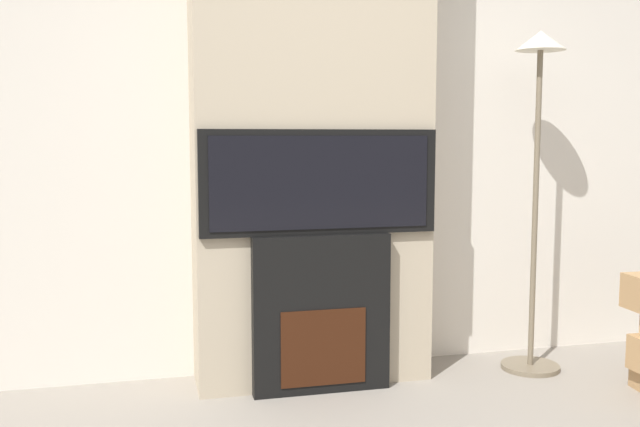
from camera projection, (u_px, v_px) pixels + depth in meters
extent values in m
cube|color=silver|center=(302.00, 120.00, 3.80)|extent=(6.00, 0.06, 2.70)
cube|color=tan|center=(311.00, 119.00, 3.60)|extent=(1.20, 0.36, 2.70)
cube|color=black|center=(320.00, 313.00, 3.53)|extent=(0.69, 0.14, 0.79)
cube|color=#33160A|center=(324.00, 348.00, 3.48)|extent=(0.43, 0.01, 0.38)
cube|color=black|center=(320.00, 182.00, 3.46)|extent=(1.18, 0.06, 0.51)
cube|color=black|center=(322.00, 183.00, 3.43)|extent=(1.08, 0.01, 0.45)
cylinder|color=#726651|center=(530.00, 366.00, 3.89)|extent=(0.31, 0.31, 0.03)
cylinder|color=#726651|center=(535.00, 211.00, 3.80)|extent=(0.03, 0.03, 1.68)
cone|color=silver|center=(541.00, 41.00, 3.70)|extent=(0.26, 0.26, 0.10)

